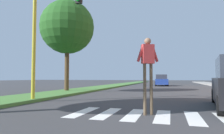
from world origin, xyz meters
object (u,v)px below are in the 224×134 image
tree_mid (67,27)px  sedan_midblock (161,81)px  traffic_light_gantry (78,11)px  pedestrian_performer (148,63)px

tree_mid → sedan_midblock: size_ratio=1.67×
tree_mid → traffic_light_gantry: size_ratio=0.91×
traffic_light_gantry → sedan_midblock: traffic_light_gantry is taller
traffic_light_gantry → sedan_midblock: size_ratio=1.84×
tree_mid → traffic_light_gantry: tree_mid is taller
traffic_light_gantry → pedestrian_performer: size_ratio=3.33×
traffic_light_gantry → sedan_midblock: (2.80, 21.95, -3.57)m
tree_mid → pedestrian_performer: bearing=-47.5°
pedestrian_performer → sedan_midblock: size_ratio=0.55×
pedestrian_performer → sedan_midblock: 23.89m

